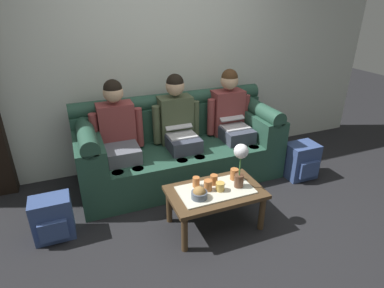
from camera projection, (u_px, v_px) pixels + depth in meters
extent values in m
plane|color=black|center=(223.00, 236.00, 2.88)|extent=(14.00, 14.00, 0.00)
cube|color=silver|center=(162.00, 46.00, 3.69)|extent=(6.00, 0.12, 2.90)
cube|color=#234738|center=(181.00, 163.00, 3.72)|extent=(2.28, 0.88, 0.42)
cube|color=#234738|center=(171.00, 121.00, 3.82)|extent=(2.28, 0.22, 0.40)
cylinder|color=#234738|center=(171.00, 100.00, 3.71)|extent=(2.28, 0.18, 0.18)
cube|color=#234738|center=(89.00, 150.00, 3.23)|extent=(0.28, 0.88, 0.28)
cylinder|color=#234738|center=(86.00, 133.00, 3.15)|extent=(0.18, 0.88, 0.18)
cube|color=#234738|center=(257.00, 123.00, 3.90)|extent=(0.28, 0.88, 0.28)
cylinder|color=#234738|center=(258.00, 109.00, 3.82)|extent=(0.18, 0.88, 0.18)
cube|color=#595B66|center=(122.00, 153.00, 3.32)|extent=(0.34, 0.40, 0.15)
cylinder|color=#595B66|center=(120.00, 190.00, 3.19)|extent=(0.12, 0.12, 0.42)
cylinder|color=#595B66|center=(139.00, 186.00, 3.26)|extent=(0.12, 0.12, 0.42)
cube|color=brown|center=(117.00, 127.00, 3.44)|extent=(0.38, 0.22, 0.54)
cylinder|color=brown|center=(95.00, 134.00, 3.33)|extent=(0.09, 0.09, 0.44)
cylinder|color=brown|center=(139.00, 127.00, 3.49)|extent=(0.09, 0.09, 0.44)
sphere|color=tan|center=(113.00, 92.00, 3.25)|extent=(0.21, 0.21, 0.21)
sphere|color=black|center=(113.00, 89.00, 3.24)|extent=(0.19, 0.19, 0.19)
cube|color=#383D4C|center=(183.00, 143.00, 3.55)|extent=(0.34, 0.40, 0.15)
cylinder|color=#383D4C|center=(183.00, 177.00, 3.41)|extent=(0.12, 0.12, 0.42)
cylinder|color=#383D4C|center=(200.00, 174.00, 3.48)|extent=(0.12, 0.12, 0.42)
cube|color=#475138|center=(175.00, 119.00, 3.66)|extent=(0.38, 0.22, 0.54)
cylinder|color=#475138|center=(157.00, 125.00, 3.56)|extent=(0.09, 0.09, 0.44)
cylinder|color=#475138|center=(195.00, 119.00, 3.72)|extent=(0.09, 0.09, 0.44)
sphere|color=tan|center=(175.00, 86.00, 3.48)|extent=(0.21, 0.21, 0.21)
sphere|color=black|center=(175.00, 83.00, 3.46)|extent=(0.19, 0.19, 0.19)
cube|color=silver|center=(182.00, 135.00, 3.53)|extent=(0.31, 0.22, 0.02)
cube|color=silver|center=(177.00, 122.00, 3.62)|extent=(0.31, 0.19, 0.11)
cube|color=black|center=(177.00, 123.00, 3.61)|extent=(0.27, 0.17, 0.09)
cube|color=#383D4C|center=(236.00, 134.00, 3.77)|extent=(0.34, 0.40, 0.15)
cylinder|color=#383D4C|center=(237.00, 166.00, 3.64)|extent=(0.12, 0.12, 0.42)
cylinder|color=#383D4C|center=(252.00, 163.00, 3.71)|extent=(0.12, 0.12, 0.42)
cube|color=brown|center=(227.00, 112.00, 3.89)|extent=(0.38, 0.22, 0.54)
cylinder|color=brown|center=(211.00, 117.00, 3.79)|extent=(0.09, 0.09, 0.44)
cylinder|color=brown|center=(245.00, 112.00, 3.94)|extent=(0.09, 0.09, 0.44)
sphere|color=tan|center=(229.00, 81.00, 3.70)|extent=(0.21, 0.21, 0.21)
sphere|color=#472D19|center=(230.00, 77.00, 3.69)|extent=(0.19, 0.19, 0.19)
cube|color=silver|center=(235.00, 127.00, 3.75)|extent=(0.31, 0.22, 0.02)
cube|color=silver|center=(230.00, 114.00, 3.83)|extent=(0.31, 0.20, 0.10)
cube|color=black|center=(230.00, 115.00, 3.83)|extent=(0.27, 0.17, 0.08)
cube|color=#47331E|center=(215.00, 192.00, 2.88)|extent=(0.86, 0.52, 0.04)
cube|color=beige|center=(215.00, 190.00, 2.87)|extent=(0.67, 0.36, 0.01)
cylinder|color=#47331E|center=(185.00, 234.00, 2.66)|extent=(0.06, 0.06, 0.35)
cylinder|color=#47331E|center=(262.00, 213.00, 2.91)|extent=(0.06, 0.06, 0.35)
cylinder|color=#47331E|center=(169.00, 206.00, 3.01)|extent=(0.06, 0.06, 0.35)
cylinder|color=#47331E|center=(239.00, 190.00, 3.26)|extent=(0.06, 0.06, 0.35)
cylinder|color=brown|center=(239.00, 181.00, 2.88)|extent=(0.08, 0.08, 0.12)
cylinder|color=#3D7538|center=(240.00, 166.00, 2.81)|extent=(0.01, 0.01, 0.19)
sphere|color=silver|center=(241.00, 151.00, 2.75)|extent=(0.13, 0.13, 0.13)
cylinder|color=#4C5666|center=(199.00, 195.00, 2.73)|extent=(0.14, 0.14, 0.06)
sphere|color=olive|center=(199.00, 193.00, 2.72)|extent=(0.12, 0.12, 0.12)
cylinder|color=#B26633|center=(208.00, 185.00, 2.83)|extent=(0.07, 0.07, 0.10)
cylinder|color=#B26633|center=(196.00, 182.00, 2.89)|extent=(0.07, 0.07, 0.10)
cylinder|color=gold|center=(220.00, 187.00, 2.83)|extent=(0.08, 0.08, 0.08)
cylinder|color=#B26633|center=(234.00, 174.00, 3.00)|extent=(0.08, 0.08, 0.11)
cylinder|color=#B26633|center=(214.00, 180.00, 2.92)|extent=(0.07, 0.07, 0.10)
cube|color=#33477A|center=(53.00, 218.00, 2.81)|extent=(0.34, 0.23, 0.40)
cube|color=#33477A|center=(54.00, 231.00, 2.71)|extent=(0.24, 0.05, 0.18)
cube|color=#33477A|center=(301.00, 161.00, 3.76)|extent=(0.36, 0.27, 0.42)
cube|color=#33477A|center=(309.00, 170.00, 3.65)|extent=(0.25, 0.05, 0.19)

